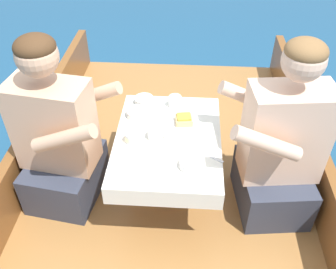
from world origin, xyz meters
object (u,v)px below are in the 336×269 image
object	(u,v)px
person_starboard	(280,150)
person_port	(59,141)
coffee_cup_starboard	(175,101)
tin_can	(131,137)
coffee_cup_port	(156,134)
sandwich	(184,120)

from	to	relation	value
person_starboard	person_port	bearing A→B (deg)	-6.77
person_port	person_starboard	xyz separation A→B (m)	(1.16, -0.00, 0.01)
coffee_cup_starboard	tin_can	world-z (taller)	coffee_cup_starboard
coffee_cup_starboard	person_port	bearing A→B (deg)	-150.82
coffee_cup_starboard	tin_can	bearing A→B (deg)	-122.82
person_starboard	tin_can	size ratio (longest dim) A/B	15.25
person_starboard	coffee_cup_port	world-z (taller)	person_starboard
coffee_cup_port	tin_can	xyz separation A→B (m)	(-0.13, -0.03, -0.01)
sandwich	coffee_cup_starboard	xyz separation A→B (m)	(-0.06, 0.17, 0.00)
person_starboard	sandwich	size ratio (longest dim) A/B	10.04
person_starboard	sandwich	xyz separation A→B (m)	(-0.50, 0.18, 0.04)
person_starboard	sandwich	distance (m)	0.53
person_port	coffee_cup_port	size ratio (longest dim) A/B	9.42
person_starboard	tin_can	world-z (taller)	person_starboard
tin_can	sandwich	bearing A→B (deg)	31.50
sandwich	coffee_cup_starboard	world-z (taller)	coffee_cup_starboard
coffee_cup_starboard	tin_can	xyz separation A→B (m)	(-0.21, -0.33, -0.01)
tin_can	coffee_cup_port	bearing A→B (deg)	14.60
sandwich	coffee_cup_port	bearing A→B (deg)	-137.46
coffee_cup_starboard	tin_can	distance (m)	0.40
coffee_cup_port	tin_can	size ratio (longest dim) A/B	1.59
person_starboard	coffee_cup_starboard	size ratio (longest dim) A/B	10.05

